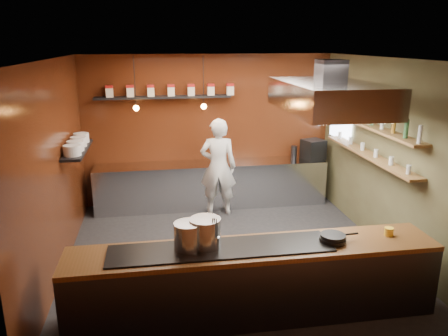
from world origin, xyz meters
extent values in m
plane|color=black|center=(0.00, 0.00, 0.00)|extent=(5.00, 5.00, 0.00)
plane|color=#3E180B|center=(0.00, 2.50, 1.50)|extent=(5.00, 0.00, 5.00)
plane|color=#3E180B|center=(-2.50, 0.00, 1.50)|extent=(0.00, 5.00, 5.00)
plane|color=#464027|center=(2.50, 0.00, 1.50)|extent=(0.00, 5.00, 5.00)
plane|color=silver|center=(0.00, 0.00, 3.00)|extent=(5.00, 5.00, 0.00)
plane|color=white|center=(2.45, 1.70, 1.90)|extent=(0.00, 1.00, 1.00)
cube|color=silver|center=(0.00, 2.17, 0.45)|extent=(4.60, 0.65, 0.90)
cube|color=#38383D|center=(0.00, -1.60, 0.43)|extent=(4.40, 0.70, 0.86)
cube|color=brown|center=(0.00, -1.60, 0.89)|extent=(4.40, 0.72, 0.06)
cube|color=black|center=(-0.40, -1.60, 0.93)|extent=(2.60, 0.55, 0.02)
cube|color=black|center=(-0.90, 2.36, 2.20)|extent=(2.60, 0.26, 0.04)
cube|color=black|center=(-2.34, 1.00, 1.55)|extent=(0.30, 1.40, 0.04)
cube|color=brown|center=(2.34, 0.30, 1.92)|extent=(0.26, 2.80, 0.04)
cube|color=brown|center=(2.34, 0.30, 1.45)|extent=(0.26, 2.80, 0.04)
cube|color=#38383D|center=(1.30, -0.40, 2.85)|extent=(0.35, 0.35, 0.30)
cube|color=silver|center=(1.30, -0.40, 2.50)|extent=(1.20, 2.00, 0.40)
cube|color=white|center=(1.30, -0.40, 2.29)|extent=(1.00, 1.80, 0.02)
cylinder|color=black|center=(-1.40, 1.70, 2.55)|extent=(0.01, 0.01, 0.90)
sphere|color=orange|center=(-1.40, 1.70, 2.10)|extent=(0.10, 0.10, 0.10)
cylinder|color=black|center=(-0.20, 1.70, 2.55)|extent=(0.01, 0.01, 0.90)
sphere|color=orange|center=(-0.20, 1.70, 2.10)|extent=(0.10, 0.10, 0.10)
cube|color=beige|center=(-1.90, 2.36, 2.31)|extent=(0.13, 0.13, 0.17)
cube|color=maroon|center=(-1.90, 2.36, 2.42)|extent=(0.13, 0.13, 0.05)
cube|color=beige|center=(-1.52, 2.36, 2.31)|extent=(0.13, 0.13, 0.17)
cube|color=maroon|center=(-1.52, 2.36, 2.42)|extent=(0.13, 0.13, 0.05)
cube|color=beige|center=(-1.13, 2.36, 2.31)|extent=(0.13, 0.13, 0.17)
cube|color=maroon|center=(-1.13, 2.36, 2.42)|extent=(0.13, 0.13, 0.05)
cube|color=beige|center=(-0.75, 2.36, 2.31)|extent=(0.13, 0.13, 0.17)
cube|color=maroon|center=(-0.75, 2.36, 2.42)|extent=(0.14, 0.13, 0.05)
cube|color=beige|center=(-0.37, 2.36, 2.31)|extent=(0.13, 0.13, 0.17)
cube|color=maroon|center=(-0.37, 2.36, 2.42)|extent=(0.14, 0.13, 0.05)
cube|color=beige|center=(0.02, 2.36, 2.31)|extent=(0.13, 0.13, 0.17)
cube|color=maroon|center=(0.02, 2.36, 2.42)|extent=(0.14, 0.13, 0.05)
cube|color=beige|center=(0.40, 2.36, 2.31)|extent=(0.13, 0.13, 0.17)
cube|color=maroon|center=(0.40, 2.36, 2.42)|extent=(0.14, 0.13, 0.05)
cylinder|color=silver|center=(-2.34, 0.55, 1.65)|extent=(0.26, 0.26, 0.16)
cylinder|color=silver|center=(-2.34, 0.85, 1.65)|extent=(0.26, 0.26, 0.16)
cylinder|color=silver|center=(-2.34, 1.15, 1.65)|extent=(0.26, 0.26, 0.16)
cylinder|color=silver|center=(-2.34, 1.45, 1.65)|extent=(0.26, 0.26, 0.16)
cylinder|color=silver|center=(2.34, -1.00, 2.06)|extent=(0.06, 0.06, 0.24)
cylinder|color=#2D5933|center=(2.34, -0.68, 2.06)|extent=(0.06, 0.06, 0.24)
cylinder|color=#8C601E|center=(2.34, -0.35, 2.06)|extent=(0.06, 0.06, 0.24)
cylinder|color=silver|center=(2.34, -0.02, 2.06)|extent=(0.06, 0.06, 0.24)
cylinder|color=#2D5933|center=(2.34, 0.30, 2.06)|extent=(0.06, 0.06, 0.24)
cylinder|color=#8C601E|center=(2.34, 0.62, 2.06)|extent=(0.06, 0.06, 0.24)
cylinder|color=silver|center=(2.34, 0.95, 2.06)|extent=(0.06, 0.06, 0.24)
cylinder|color=#2D5933|center=(2.34, 1.27, 2.06)|extent=(0.06, 0.06, 0.24)
cylinder|color=#8C601E|center=(2.34, 1.60, 2.06)|extent=(0.06, 0.06, 0.24)
cylinder|color=silver|center=(2.34, -0.85, 1.53)|extent=(0.07, 0.07, 0.13)
cylinder|color=silver|center=(2.34, -0.39, 1.53)|extent=(0.07, 0.07, 0.13)
cylinder|color=silver|center=(2.34, 0.07, 1.53)|extent=(0.07, 0.07, 0.13)
cylinder|color=silver|center=(2.34, 0.53, 1.53)|extent=(0.07, 0.07, 0.13)
cylinder|color=silver|center=(2.34, 0.99, 1.53)|extent=(0.07, 0.07, 0.13)
cylinder|color=silver|center=(2.34, 1.45, 1.53)|extent=(0.07, 0.07, 0.13)
cylinder|color=#B5B7BC|center=(-0.77, -1.57, 1.10)|extent=(0.36, 0.36, 0.32)
cylinder|color=#B0B2B7|center=(-0.57, -1.53, 1.11)|extent=(0.39, 0.39, 0.34)
cylinder|color=silver|center=(-0.48, -1.62, 1.02)|extent=(0.14, 0.14, 0.16)
cylinder|color=black|center=(0.95, -1.63, 0.96)|extent=(0.32, 0.32, 0.04)
cylinder|color=black|center=(0.95, -1.63, 1.00)|extent=(0.30, 0.30, 0.04)
cylinder|color=black|center=(1.19, -1.61, 1.00)|extent=(0.18, 0.04, 0.02)
cylinder|color=yellow|center=(1.71, -1.56, 0.97)|extent=(0.13, 0.13, 0.10)
cube|color=black|center=(2.10, 2.15, 1.10)|extent=(0.50, 0.48, 0.40)
imported|color=white|center=(0.07, 1.75, 0.94)|extent=(0.75, 0.56, 1.87)
camera|label=1|loc=(-1.10, -6.13, 3.24)|focal=35.00mm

